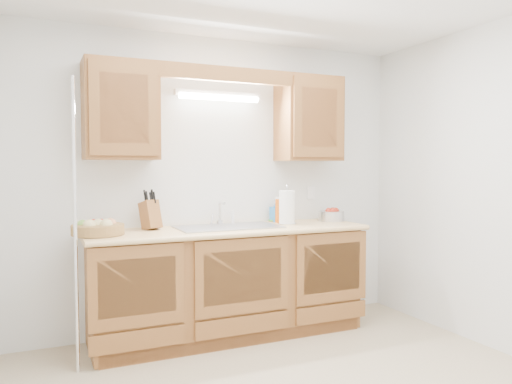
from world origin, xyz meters
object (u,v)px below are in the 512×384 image
fruit_basket (98,228)px  apple_bowl (331,215)px  paper_towel (287,208)px

fruit_basket → apple_bowl: bearing=2.7°
fruit_basket → apple_bowl: 2.06m
apple_bowl → paper_towel: bearing=-172.8°
paper_towel → apple_bowl: 0.50m
fruit_basket → apple_bowl: same height
fruit_basket → paper_towel: bearing=1.3°
apple_bowl → fruit_basket: bearing=-177.3°
paper_towel → apple_bowl: bearing=7.2°
fruit_basket → apple_bowl: size_ratio=1.67×
fruit_basket → paper_towel: 1.57m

